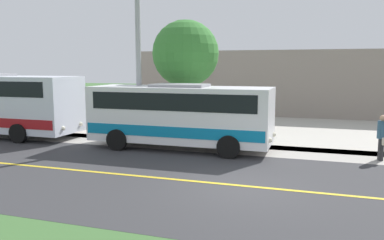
{
  "coord_description": "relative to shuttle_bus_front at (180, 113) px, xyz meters",
  "views": [
    {
      "loc": [
        11.17,
        2.09,
        3.53
      ],
      "look_at": [
        -3.5,
        -2.66,
        1.4
      ],
      "focal_mm": 36.81,
      "sensor_mm": 36.0,
      "label": 1
    }
  ],
  "objects": [
    {
      "name": "sidewalk",
      "position": [
        -0.7,
        3.52,
        -1.53
      ],
      "size": [
        2.4,
        100.0,
        0.01
      ],
      "primitive_type": "cube",
      "color": "#9E9991",
      "rests_on": "ground"
    },
    {
      "name": "ground_plane",
      "position": [
        4.5,
        3.52,
        -1.53
      ],
      "size": [
        120.0,
        120.0,
        0.0
      ],
      "primitive_type": "plane",
      "color": "#3D6633"
    },
    {
      "name": "road_centre_line",
      "position": [
        4.5,
        3.52,
        -1.52
      ],
      "size": [
        0.16,
        100.0,
        0.0
      ],
      "primitive_type": "cube",
      "color": "gold",
      "rests_on": "ground"
    },
    {
      "name": "shuttle_bus_front",
      "position": [
        0.0,
        0.0,
        0.0
      ],
      "size": [
        2.65,
        7.83,
        2.77
      ],
      "color": "white",
      "rests_on": "ground"
    },
    {
      "name": "road_surface",
      "position": [
        4.5,
        3.52,
        -1.53
      ],
      "size": [
        8.0,
        100.0,
        0.01
      ],
      "primitive_type": "cube",
      "color": "#333335",
      "rests_on": "ground"
    },
    {
      "name": "commercial_building",
      "position": [
        -16.9,
        3.19,
        0.77
      ],
      "size": [
        10.0,
        21.45,
        4.61
      ],
      "primitive_type": "cube",
      "color": "gray",
      "rests_on": "ground"
    },
    {
      "name": "street_light_pole",
      "position": [
        -0.38,
        -2.15,
        3.0
      ],
      "size": [
        1.97,
        0.24,
        8.23
      ],
      "color": "#9E9EA3",
      "rests_on": "ground"
    },
    {
      "name": "pedestrian_with_bags",
      "position": [
        -0.29,
        7.9,
        -0.61
      ],
      "size": [
        0.72,
        0.34,
        1.72
      ],
      "color": "#262628",
      "rests_on": "ground"
    },
    {
      "name": "parking_lot_surface",
      "position": [
        -7.9,
        6.52,
        -1.53
      ],
      "size": [
        14.0,
        36.0,
        0.01
      ],
      "primitive_type": "cube",
      "color": "#B2ADA3",
      "rests_on": "ground"
    },
    {
      "name": "tree_curbside",
      "position": [
        -2.9,
        -0.74,
        2.57
      ],
      "size": [
        3.28,
        3.28,
        5.77
      ],
      "color": "#4C3826",
      "rests_on": "ground"
    }
  ]
}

